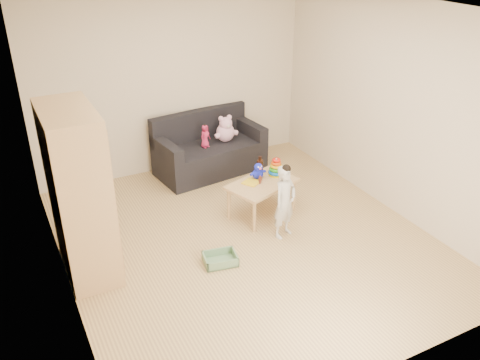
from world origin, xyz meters
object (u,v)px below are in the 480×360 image
wardrobe (79,194)px  play_table (262,198)px  toddler (285,203)px  sofa (210,158)px

wardrobe → play_table: 2.29m
wardrobe → play_table: bearing=3.4°
play_table → toddler: 0.58m
sofa → wardrobe: bearing=-150.6°
wardrobe → play_table: (2.19, 0.13, -0.67)m
wardrobe → toddler: bearing=-10.8°
wardrobe → sofa: bearing=36.3°
wardrobe → sofa: size_ratio=1.16×
sofa → toddler: size_ratio=1.78×
wardrobe → play_table: wardrobe is taller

